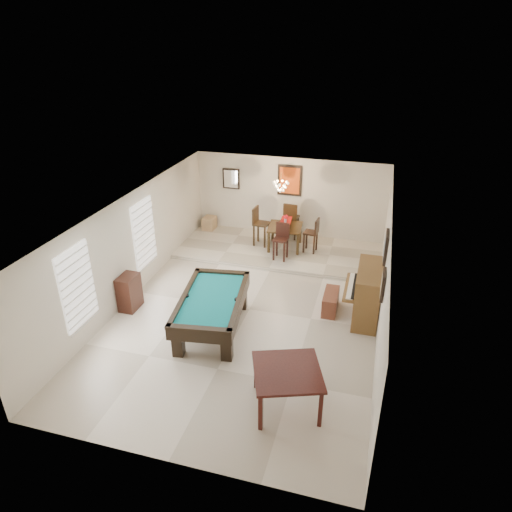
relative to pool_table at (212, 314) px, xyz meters
The scene contains 26 objects.
ground_plane 1.22m from the pool_table, 60.72° to the left, with size 6.00×9.00×0.02m, color beige.
wall_back 5.60m from the pool_table, 84.19° to the left, with size 6.00×0.04×2.60m, color silver.
wall_front 3.66m from the pool_table, 80.92° to the right, with size 6.00×0.04×2.60m, color silver.
wall_left 2.78m from the pool_table, 157.75° to the left, with size 0.04×9.00×2.60m, color silver.
wall_right 3.80m from the pool_table, 15.66° to the left, with size 0.04×9.00×2.60m, color silver.
ceiling 2.47m from the pool_table, 60.72° to the left, with size 6.00×9.00×0.04m, color white.
dining_step 4.30m from the pool_table, 82.50° to the left, with size 6.00×2.50×0.12m, color beige.
window_left_front 2.87m from the pool_table, 153.50° to the right, with size 0.06×1.00×1.70m, color white.
window_left_rear 3.06m from the pool_table, 146.45° to the left, with size 0.06×1.00×1.70m, color white.
pool_table is the anchor object (origin of this frame).
square_table 2.78m from the pool_table, 41.48° to the right, with size 1.16×1.16×0.80m, color black, non-canonical shape.
upright_piano 3.44m from the pool_table, 24.78° to the left, with size 0.84×1.51×1.26m, color brown, non-canonical shape.
piano_bench 2.86m from the pool_table, 31.51° to the left, with size 0.33×0.85×0.47m, color brown.
apothecary_chest 2.24m from the pool_table, behind, with size 0.39×0.58×0.87m, color black.
dining_table 4.46m from the pool_table, 81.21° to the left, with size 0.98×0.98×0.81m, color black, non-canonical shape.
flower_vase 4.50m from the pool_table, 81.21° to the left, with size 0.14×0.14×0.24m, color red, non-canonical shape.
dining_chair_south 3.70m from the pool_table, 78.69° to the left, with size 0.39×0.39×1.06m, color black, non-canonical shape.
dining_chair_north 5.25m from the pool_table, 82.23° to the left, with size 0.44×0.44×1.18m, color black, non-canonical shape.
dining_chair_west 4.44m from the pool_table, 90.73° to the left, with size 0.44×0.44×1.19m, color black, non-canonical shape.
dining_chair_east 4.60m from the pool_table, 71.43° to the left, with size 0.39×0.39×1.04m, color black, non-canonical shape.
corner_bench 5.53m from the pool_table, 111.53° to the left, with size 0.37×0.46×0.41m, color tan.
chandelier 4.60m from the pool_table, 82.41° to the left, with size 0.44×0.44×0.60m, color #FFE5B2, non-canonical shape.
back_painting 5.69m from the pool_table, 84.15° to the left, with size 0.75×0.06×0.95m, color #D84C14.
back_mirror 5.79m from the pool_table, 103.80° to the left, with size 0.55×0.06×0.65m, color white.
right_picture_upper 4.04m from the pool_table, 20.25° to the left, with size 0.06×0.55×0.65m, color slate.
right_picture_lower 3.75m from the pool_table, ahead, with size 0.06×0.45×0.55m, color gray.
Camera 1 is at (2.65, -8.90, 6.04)m, focal length 32.00 mm.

